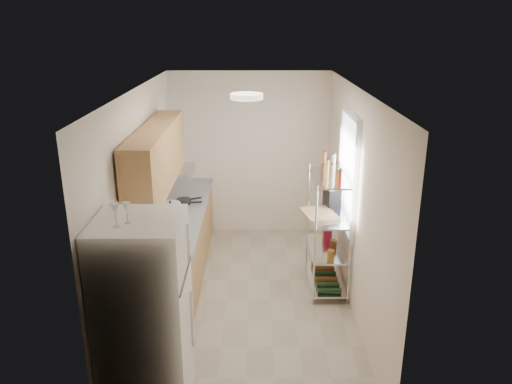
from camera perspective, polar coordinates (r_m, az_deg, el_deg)
room at (r=5.84m, az=-0.95°, el=-1.12°), size 2.52×4.42×2.62m
counter_run at (r=6.65m, az=-8.85°, el=-6.68°), size 0.63×3.51×0.90m
upper_cabinets at (r=5.89m, az=-11.30°, el=3.89°), size 0.33×2.20×0.72m
range_hood at (r=6.76m, az=-9.37°, el=2.23°), size 0.50×0.60×0.12m
window at (r=6.20m, az=10.48°, el=2.19°), size 0.06×1.00×1.46m
bakers_rack at (r=6.25m, az=8.35°, el=-1.82°), size 0.45×0.90×1.73m
ceiling_dome at (r=5.24m, az=-1.07°, el=10.89°), size 0.34×0.34×0.05m
refrigerator at (r=4.54m, az=-12.59°, el=-13.61°), size 0.74×0.74×1.79m
wine_glass_a at (r=4.01m, az=-15.76°, el=-2.56°), size 0.07×0.07×0.20m
wine_glass_b at (r=4.06m, az=-14.55°, el=-2.31°), size 0.06×0.06×0.18m
rice_cooker at (r=6.47m, az=-9.72°, el=-2.14°), size 0.26×0.26×0.21m
frying_pan_large at (r=6.97m, az=-8.45°, el=-1.26°), size 0.26×0.26×0.04m
frying_pan_small at (r=7.07m, az=-8.27°, el=-0.96°), size 0.28×0.28×0.04m
cutting_board at (r=6.27m, az=7.24°, el=-2.49°), size 0.48×0.56×0.03m
espresso_machine at (r=6.51m, az=8.68°, el=-0.53°), size 0.22×0.28×0.29m
storage_bag at (r=6.66m, az=8.19°, el=-4.85°), size 0.13×0.16×0.15m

